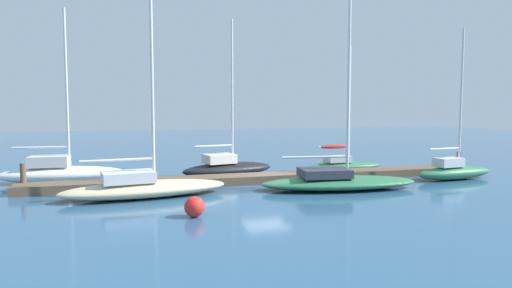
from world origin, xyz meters
TOP-DOWN VIEW (x-y plane):
  - ground_plane at (0.00, 0.00)m, footprint 120.00×120.00m
  - dock_pier at (0.00, 0.00)m, footprint 25.93×1.64m
  - dock_piling_near_end at (-12.57, 0.67)m, footprint 0.28×0.28m
  - dock_piling_far_end at (12.57, -0.67)m, footprint 0.28×0.28m
  - sailboat_0 at (-11.08, 2.98)m, footprint 7.00×2.25m
  - sailboat_1 at (-6.84, -2.53)m, footprint 8.00×3.21m
  - sailboat_2 at (-1.64, 2.70)m, footprint 6.18×3.20m
  - sailboat_3 at (2.85, -3.22)m, footprint 8.48×3.74m
  - sailboat_4 at (6.24, 2.62)m, footprint 5.25×1.54m
  - sailboat_5 at (10.84, -2.32)m, footprint 5.34×1.84m
  - mooring_buoy_red at (-5.14, -6.98)m, footprint 0.80×0.80m
  - mooring_buoy_yellow at (6.89, 6.67)m, footprint 0.53×0.53m

SIDE VIEW (x-z plane):
  - ground_plane at x=0.00m, z-range 0.00..0.00m
  - dock_pier at x=0.00m, z-range 0.00..0.45m
  - mooring_buoy_yellow at x=6.89m, z-range 0.00..0.53m
  - mooring_buoy_red at x=-5.14m, z-range 0.00..0.80m
  - sailboat_3 at x=2.85m, z-range -5.85..6.85m
  - sailboat_4 at x=6.24m, z-range -3.58..4.60m
  - sailboat_5 at x=10.84m, z-range -3.82..4.95m
  - sailboat_1 at x=-6.84m, z-range -5.75..6.89m
  - sailboat_2 at x=-1.64m, z-range -4.18..5.32m
  - sailboat_0 at x=-11.08m, z-range -4.20..5.44m
  - dock_piling_near_end at x=-12.57m, z-range 0.00..1.43m
  - dock_piling_far_end at x=12.57m, z-range 0.00..1.43m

